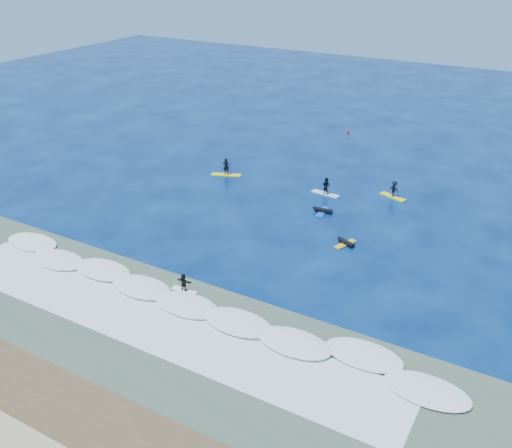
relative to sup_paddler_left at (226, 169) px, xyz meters
The scene contains 12 objects.
ground 14.22m from the sup_paddler_left, 48.56° to the right, with size 160.00×160.00×0.00m, color #031540.
wet_sand_strip 33.50m from the sup_paddler_left, 73.70° to the right, with size 90.00×5.00×0.08m, color #4C3523.
shallow_water 26.39m from the sup_paddler_left, 69.12° to the right, with size 90.00×13.00×0.01m, color #3B5143.
breaking_wave 22.70m from the sup_paddler_left, 65.52° to the right, with size 40.00×6.00×0.30m, color white.
whitewater 25.46m from the sup_paddler_left, 68.32° to the right, with size 34.00×5.00×0.02m, color silver.
sup_paddler_left is the anchor object (origin of this frame).
sup_paddler_center 10.89m from the sup_paddler_left, ahead, with size 2.83×0.98×1.95m.
sup_paddler_right 17.02m from the sup_paddler_left, 10.73° to the left, with size 2.71×1.50×1.85m.
prone_paddler_near 18.11m from the sup_paddler_left, 25.61° to the right, with size 1.63×2.16×0.44m.
prone_paddler_far 12.73m from the sup_paddler_left, 14.83° to the right, with size 1.82×2.33×0.48m.
wave_surfer 21.97m from the sup_paddler_left, 65.01° to the right, with size 1.91×0.58×1.37m.
marker_buoy 20.05m from the sup_paddler_left, 73.24° to the left, with size 0.29×0.29×0.70m.
Camera 1 is at (20.66, -35.45, 22.00)m, focal length 40.00 mm.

